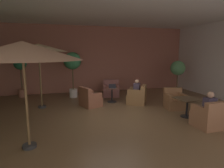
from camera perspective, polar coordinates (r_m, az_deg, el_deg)
The scene contains 19 objects.
ground_plane at distance 7.01m, azimuth 0.98°, elevation -9.38°, with size 11.32×9.20×0.02m, color brown.
wall_back_brick at distance 11.10m, azimuth -5.52°, elevation 7.40°, with size 11.32×0.08×3.75m, color #9E5D4C.
ceiling_slab at distance 6.82m, azimuth 1.08°, elevation 22.38°, with size 11.32×9.20×0.06m, color silver.
cafe_table_front_left at distance 8.70m, azimuth -0.02°, elevation -2.45°, with size 0.66×0.66×0.67m.
armchair_front_left_north at distance 8.08m, azimuth -6.69°, elevation -4.58°, with size 0.97×1.03×0.83m.
armchair_front_left_east at distance 8.49m, azimuth 7.67°, elevation -3.78°, with size 1.06×1.05×0.84m.
armchair_front_left_south at distance 9.89m, azimuth -0.24°, elevation -1.90°, with size 0.95×0.90×0.86m.
cafe_table_front_right at distance 7.17m, azimuth 21.72°, elevation -5.21°, with size 0.81×0.81×0.67m.
armchair_front_right_north at distance 8.12m, azimuth 18.36°, elevation -4.91°, with size 0.85×0.82×0.83m.
armchair_front_right_east at distance 6.49m, azimuth 27.35°, elevation -8.90°, with size 0.84×0.79×0.86m.
patio_umbrella_tall_red at distance 4.66m, azimuth -25.37°, elevation 8.97°, with size 2.66×2.66×2.50m.
patio_umbrella_center_beige at distance 8.14m, azimuth -21.28°, elevation 10.07°, with size 2.28×2.28×2.61m.
potted_tree_left_corner at distance 10.58m, azimuth 19.18°, elevation 3.74°, with size 0.76×0.76×1.84m.
potted_tree_mid_left at distance 9.66m, azimuth -11.83°, elevation 5.89°, with size 0.86×0.86×2.28m.
potted_tree_mid_right at distance 10.55m, azimuth -25.83°, elevation 3.80°, with size 0.62×0.62×2.03m.
patron_blue_shirt at distance 6.41m, azimuth 27.38°, elevation -5.23°, with size 0.34×0.25×0.66m.
patron_by_window at distance 8.41m, azimuth 7.47°, elevation -1.10°, with size 0.39×0.42×0.63m.
iced_drink_cup at distance 8.77m, azimuth 0.33°, elevation -0.60°, with size 0.08×0.08×0.11m, color white.
open_laptop at distance 8.50m, azimuth 0.16°, elevation -0.94°, with size 0.37×0.33×0.20m.
Camera 1 is at (-1.83, -6.38, 2.23)m, focal length 30.34 mm.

